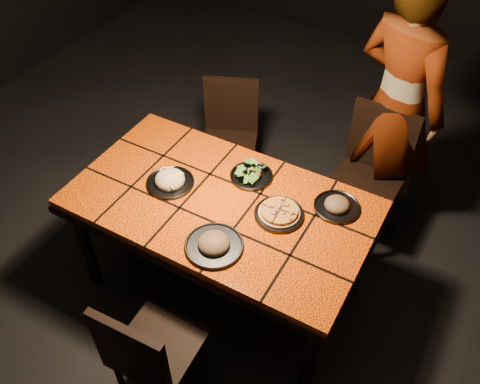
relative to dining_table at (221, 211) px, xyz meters
The scene contains 11 objects.
room_shell 0.83m from the dining_table, ahead, with size 6.04×7.04×3.08m.
dining_table is the anchor object (origin of this frame).
chair_near 0.82m from the dining_table, 84.74° to the right, with size 0.40×0.40×0.84m.
chair_far_left 0.98m from the dining_table, 117.60° to the left, with size 0.50×0.50×0.84m.
chair_far_right 1.08m from the dining_table, 58.19° to the left, with size 0.43×0.43×0.92m.
diner 1.28m from the dining_table, 62.26° to the left, with size 0.65×0.43×1.78m, color brown.
plate_pizza 0.34m from the dining_table, 10.42° to the left, with size 0.26×0.26×0.04m.
plate_pasta 0.32m from the dining_table, behind, with size 0.26×0.26×0.09m.
plate_salad 0.27m from the dining_table, 77.46° to the left, with size 0.24×0.24×0.07m.
plate_mushroom_a 0.33m from the dining_table, 64.38° to the right, with size 0.29×0.29×0.10m.
plate_mushroom_b 0.62m from the dining_table, 24.60° to the left, with size 0.24×0.24×0.08m.
Camera 1 is at (1.02, -1.59, 2.68)m, focal length 38.00 mm.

